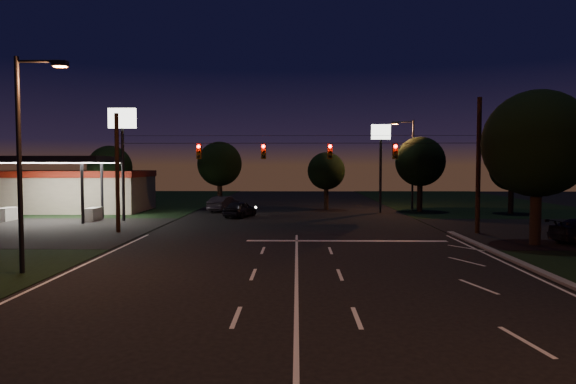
{
  "coord_description": "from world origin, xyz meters",
  "views": [
    {
      "loc": [
        0.01,
        -19.07,
        4.54
      ],
      "look_at": [
        -0.5,
        10.34,
        3.0
      ],
      "focal_mm": 32.0,
      "sensor_mm": 36.0,
      "label": 1
    }
  ],
  "objects_px": {
    "utility_pole_right": "(477,234)",
    "tree_right_near": "(536,145)",
    "car_oncoming_a": "(240,209)",
    "car_oncoming_b": "(224,204)"
  },
  "relations": [
    {
      "from": "utility_pole_right",
      "to": "car_oncoming_b",
      "type": "height_order",
      "value": "utility_pole_right"
    },
    {
      "from": "tree_right_near",
      "to": "car_oncoming_b",
      "type": "distance_m",
      "value": 29.85
    },
    {
      "from": "utility_pole_right",
      "to": "car_oncoming_b",
      "type": "xyz_separation_m",
      "value": [
        -19.16,
        16.11,
        0.75
      ]
    },
    {
      "from": "car_oncoming_b",
      "to": "car_oncoming_a",
      "type": "bearing_deg",
      "value": 128.61
    },
    {
      "from": "tree_right_near",
      "to": "car_oncoming_a",
      "type": "bearing_deg",
      "value": 140.27
    },
    {
      "from": "utility_pole_right",
      "to": "car_oncoming_a",
      "type": "relative_size",
      "value": 2.16
    },
    {
      "from": "tree_right_near",
      "to": "car_oncoming_b",
      "type": "xyz_separation_m",
      "value": [
        -20.69,
        20.94,
        -4.93
      ]
    },
    {
      "from": "utility_pole_right",
      "to": "tree_right_near",
      "type": "height_order",
      "value": "tree_right_near"
    },
    {
      "from": "tree_right_near",
      "to": "car_oncoming_a",
      "type": "distance_m",
      "value": 24.55
    },
    {
      "from": "utility_pole_right",
      "to": "tree_right_near",
      "type": "relative_size",
      "value": 1.03
    }
  ]
}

